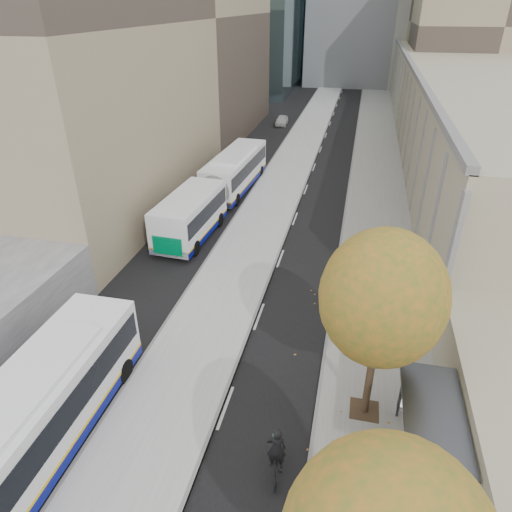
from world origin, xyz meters
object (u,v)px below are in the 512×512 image
(bus_far, at_px, (219,187))
(cyclist, at_px, (276,458))
(bus_shelter, at_px, (439,424))
(distant_car, at_px, (282,120))

(bus_far, bearing_deg, cyclist, -65.36)
(bus_shelter, relative_size, bus_far, 0.25)
(bus_far, bearing_deg, distant_car, 93.01)
(distant_car, bearing_deg, cyclist, -82.42)
(bus_shelter, height_order, distant_car, bus_shelter)
(bus_far, bearing_deg, bus_shelter, -53.18)
(bus_shelter, bearing_deg, bus_far, 123.72)
(bus_far, height_order, cyclist, bus_far)
(cyclist, height_order, distant_car, cyclist)
(bus_shelter, relative_size, cyclist, 2.02)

